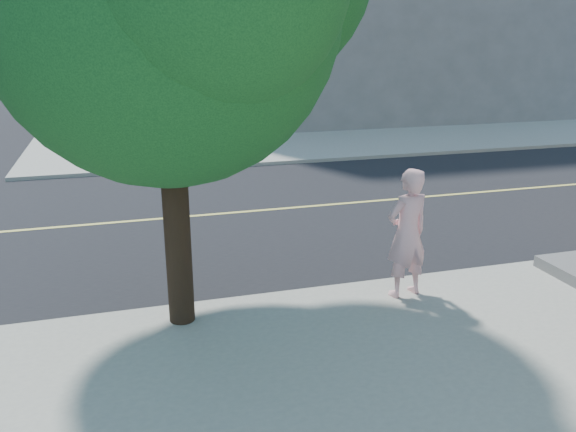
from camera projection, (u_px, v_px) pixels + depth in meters
name	position (u px, v px, depth m)	size (l,w,h in m)	color
road_ew	(23.00, 230.00, 11.77)	(140.00, 9.00, 0.01)	black
sidewalk_ne	(342.00, 108.00, 30.96)	(29.00, 25.00, 0.12)	gray
man_on_phone	(407.00, 233.00, 8.34)	(0.69, 0.45, 1.89)	#FDB3B5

